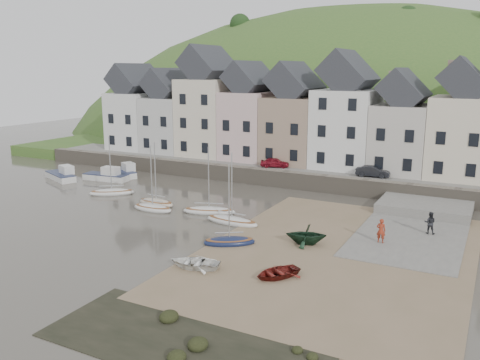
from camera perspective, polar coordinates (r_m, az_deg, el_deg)
The scene contains 25 objects.
ground at distance 40.84m, azimuth -3.93°, elevation -5.74°, with size 160.00×160.00×0.00m, color #403B32.
quay_land at distance 69.16m, azimuth 10.05°, elevation 2.34°, with size 90.00×30.00×1.50m, color #3A6026.
quay_street at distance 58.33m, azimuth 6.62°, elevation 1.36°, with size 70.00×7.00×0.10m, color slate.
seawall at distance 55.27m, azimuth 5.30°, elevation 0.08°, with size 70.00×1.20×1.80m, color slate.
beach at distance 36.59m, azimuth 11.08°, elevation -8.12°, with size 18.00×26.00×0.06m, color #776448.
slipway at distance 43.25m, azimuth 19.28°, elevation -5.31°, with size 8.00×18.00×0.12m, color slate.
hillside at distance 101.18m, azimuth 11.81°, elevation -5.42°, with size 134.40×84.00×84.00m.
townhouse_terrace at distance 60.19m, azimuth 9.55°, elevation 7.18°, with size 61.05×8.00×13.93m.
sailboat_0 at distance 53.69m, azimuth -14.44°, elevation -1.35°, with size 4.58×3.99×6.32m.
sailboat_1 at distance 46.86m, azimuth -9.95°, elevation -3.15°, with size 4.08×1.59×6.32m.
sailboat_2 at distance 48.69m, azimuth -9.54°, elevation -2.54°, with size 4.01×1.73×6.32m.
sailboat_3 at distance 45.38m, azimuth -3.55°, elevation -3.51°, with size 5.05×3.06×6.32m.
sailboat_4 at distance 42.33m, azimuth -0.93°, elevation -4.68°, with size 4.99×1.75×6.32m.
sailboat_5 at distance 37.43m, azimuth -1.23°, elevation -7.02°, with size 4.06×3.37×6.32m.
motorboat_0 at distance 60.55m, azimuth -14.93°, elevation 0.50°, with size 5.66×2.31×1.70m.
motorboat_1 at distance 62.63m, azimuth -19.70°, elevation 0.57°, with size 5.72×3.68×1.70m.
motorboat_2 at distance 62.30m, azimuth -13.09°, elevation 0.93°, with size 4.93×3.71×1.70m.
rowboat_white at distance 33.30m, azimuth -5.20°, elevation -9.36°, with size 2.39×3.34×0.69m, color white.
rowboat_green at distance 37.52m, azimuth 7.58°, elevation -6.15°, with size 2.56×2.96×1.56m, color black.
rowboat_red at distance 31.82m, azimuth 4.26°, elevation -10.48°, with size 2.18×3.05×0.63m, color maroon.
person_red at distance 38.77m, azimuth 15.82°, elevation -5.59°, with size 0.67×0.44×1.85m, color maroon.
person_dark at distance 42.04m, azimuth 20.89°, elevation -4.59°, with size 0.86×0.67×1.78m, color black.
car_left at distance 58.23m, azimuth 4.00°, elevation 2.01°, with size 1.34×3.33×1.13m, color maroon.
car_right at distance 54.76m, azimuth 14.95°, elevation 0.96°, with size 1.24×3.55×1.17m, color black.
shore_rocks at distance 25.01m, azimuth -5.15°, elevation -18.08°, with size 14.00×6.00×0.65m.
Camera 1 is at (20.40, -32.97, 12.83)m, focal length 37.33 mm.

